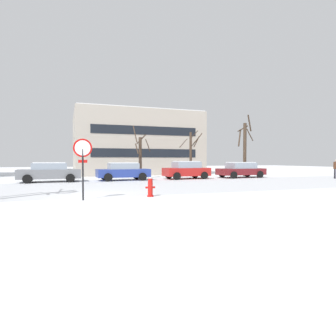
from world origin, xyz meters
TOP-DOWN VIEW (x-y plane):
  - ground_plane at (0.00, 0.00)m, footprint 120.00×120.00m
  - road_surface at (0.00, 3.79)m, footprint 80.00×9.57m
  - stop_sign at (-0.64, -1.54)m, footprint 0.76×0.09m
  - fire_hydrant at (2.29, -1.35)m, footprint 0.44×0.30m
  - parked_car_gray at (-2.50, 9.46)m, footprint 4.49×2.21m
  - parked_car_blue at (3.07, 9.42)m, footprint 4.29×2.10m
  - parked_car_red at (8.63, 9.37)m, footprint 4.05×2.13m
  - parked_car_maroon at (14.20, 9.35)m, footprint 4.51×2.25m
  - pedestrian_crossing at (21.50, 5.36)m, footprint 0.59×0.44m
  - tree_far_mid at (4.89, 11.04)m, footprint 1.59×1.63m
  - tree_far_left at (10.56, 12.69)m, footprint 2.21×1.86m
  - tree_far_right at (16.12, 11.56)m, footprint 1.67×1.67m
  - building_far_right at (6.65, 21.49)m, footprint 14.25×11.94m

SIDE VIEW (x-z plane):
  - ground_plane at x=0.00m, z-range 0.00..0.00m
  - road_surface at x=0.00m, z-range 0.00..0.00m
  - fire_hydrant at x=2.29m, z-range 0.00..0.89m
  - parked_car_maroon at x=14.20m, z-range 0.01..1.47m
  - parked_car_blue at x=3.07m, z-range 0.01..1.47m
  - parked_car_gray at x=-2.50m, z-range 0.02..1.50m
  - parked_car_red at x=8.63m, z-range 0.01..1.56m
  - pedestrian_crossing at x=21.50m, z-range 0.14..1.86m
  - stop_sign at x=-0.64m, z-range 0.51..3.05m
  - tree_far_mid at x=4.89m, z-range -0.31..4.43m
  - tree_far_left at x=10.56m, z-range 0.11..4.74m
  - tree_far_right at x=16.12m, z-range -0.09..6.15m
  - building_far_right at x=6.65m, z-range 0.00..7.27m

